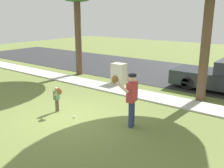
{
  "coord_description": "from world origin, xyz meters",
  "views": [
    {
      "loc": [
        6.11,
        -5.84,
        3.52
      ],
      "look_at": [
        0.66,
        1.43,
        1.0
      ],
      "focal_mm": 39.8,
      "sensor_mm": 36.0,
      "label": 1
    }
  ],
  "objects_px": {
    "person_adult": "(131,95)",
    "baseball": "(74,117)",
    "utility_cabinet": "(119,74)",
    "person_child": "(57,95)"
  },
  "relations": [
    {
      "from": "person_adult",
      "to": "baseball",
      "type": "relative_size",
      "value": 23.83
    },
    {
      "from": "person_adult",
      "to": "utility_cabinet",
      "type": "bearing_deg",
      "value": -61.53
    },
    {
      "from": "baseball",
      "to": "person_adult",
      "type": "bearing_deg",
      "value": 16.56
    },
    {
      "from": "person_adult",
      "to": "utility_cabinet",
      "type": "distance_m",
      "value": 5.29
    },
    {
      "from": "person_adult",
      "to": "person_child",
      "type": "distance_m",
      "value": 2.92
    },
    {
      "from": "person_child",
      "to": "utility_cabinet",
      "type": "height_order",
      "value": "utility_cabinet"
    },
    {
      "from": "utility_cabinet",
      "to": "person_child",
      "type": "bearing_deg",
      "value": -83.87
    },
    {
      "from": "person_adult",
      "to": "person_child",
      "type": "bearing_deg",
      "value": 0.5
    },
    {
      "from": "utility_cabinet",
      "to": "baseball",
      "type": "bearing_deg",
      "value": -73.74
    },
    {
      "from": "baseball",
      "to": "utility_cabinet",
      "type": "bearing_deg",
      "value": 106.26
    }
  ]
}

